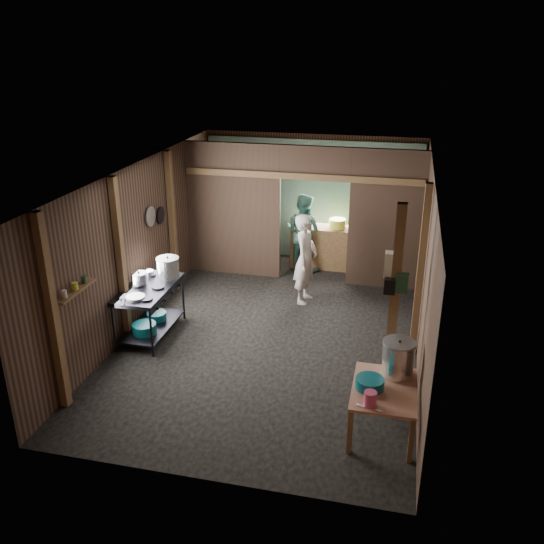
% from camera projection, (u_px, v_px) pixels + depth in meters
% --- Properties ---
extents(floor, '(4.50, 7.00, 0.00)m').
position_uv_depth(floor, '(275.00, 330.00, 9.42)').
color(floor, black).
rests_on(floor, ground).
extents(ceiling, '(4.50, 7.00, 0.00)m').
position_uv_depth(ceiling, '(275.00, 172.00, 8.43)').
color(ceiling, '#262422').
rests_on(ceiling, ground).
extents(wall_back, '(4.50, 0.00, 2.60)m').
position_uv_depth(wall_back, '(312.00, 197.00, 12.07)').
color(wall_back, brown).
rests_on(wall_back, ground).
extents(wall_front, '(4.50, 0.00, 2.60)m').
position_uv_depth(wall_front, '(197.00, 376.00, 5.77)').
color(wall_front, brown).
rests_on(wall_front, ground).
extents(wall_left, '(0.00, 7.00, 2.60)m').
position_uv_depth(wall_left, '(140.00, 244.00, 9.40)').
color(wall_left, brown).
rests_on(wall_left, ground).
extents(wall_right, '(0.00, 7.00, 2.60)m').
position_uv_depth(wall_right, '(425.00, 268.00, 8.45)').
color(wall_right, brown).
rests_on(wall_right, ground).
extents(partition_left, '(1.85, 0.10, 2.60)m').
position_uv_depth(partition_left, '(233.00, 210.00, 11.18)').
color(partition_left, '#4C3626').
rests_on(partition_left, floor).
extents(partition_right, '(1.35, 0.10, 2.60)m').
position_uv_depth(partition_right, '(386.00, 221.00, 10.57)').
color(partition_right, '#4C3626').
rests_on(partition_right, floor).
extents(partition_header, '(1.30, 0.10, 0.60)m').
position_uv_depth(partition_header, '(316.00, 163.00, 10.47)').
color(partition_header, '#4C3626').
rests_on(partition_header, wall_back).
extents(turquoise_panel, '(4.40, 0.06, 2.50)m').
position_uv_depth(turquoise_panel, '(312.00, 200.00, 12.04)').
color(turquoise_panel, '#699A96').
rests_on(turquoise_panel, wall_back).
extents(back_counter, '(1.20, 0.50, 0.85)m').
position_uv_depth(back_counter, '(321.00, 247.00, 11.85)').
color(back_counter, olive).
rests_on(back_counter, floor).
extents(wall_clock, '(0.20, 0.03, 0.20)m').
position_uv_depth(wall_clock, '(325.00, 170.00, 11.70)').
color(wall_clock, silver).
rests_on(wall_clock, wall_back).
extents(post_left_a, '(0.10, 0.12, 2.60)m').
position_uv_depth(post_left_a, '(53.00, 315.00, 7.04)').
color(post_left_a, olive).
rests_on(post_left_a, floor).
extents(post_left_b, '(0.10, 0.12, 2.60)m').
position_uv_depth(post_left_b, '(121.00, 262.00, 8.66)').
color(post_left_b, olive).
rests_on(post_left_b, floor).
extents(post_left_c, '(0.10, 0.12, 2.60)m').
position_uv_depth(post_left_c, '(172.00, 223.00, 10.46)').
color(post_left_c, olive).
rests_on(post_left_c, floor).
extents(post_right, '(0.10, 0.12, 2.60)m').
position_uv_depth(post_right, '(420.00, 272.00, 8.29)').
color(post_right, olive).
rests_on(post_right, floor).
extents(post_free, '(0.12, 0.12, 2.60)m').
position_uv_depth(post_free, '(394.00, 302.00, 7.37)').
color(post_free, olive).
rests_on(post_free, floor).
extents(cross_beam, '(4.40, 0.12, 0.12)m').
position_uv_depth(cross_beam, '(301.00, 176.00, 10.57)').
color(cross_beam, olive).
rests_on(cross_beam, wall_left).
extents(pan_lid_big, '(0.03, 0.34, 0.34)m').
position_uv_depth(pan_lid_big, '(151.00, 216.00, 9.61)').
color(pan_lid_big, '#949497').
rests_on(pan_lid_big, wall_left).
extents(pan_lid_small, '(0.03, 0.30, 0.30)m').
position_uv_depth(pan_lid_small, '(161.00, 215.00, 10.01)').
color(pan_lid_small, black).
rests_on(pan_lid_small, wall_left).
extents(wall_shelf, '(0.14, 0.80, 0.03)m').
position_uv_depth(wall_shelf, '(76.00, 291.00, 7.45)').
color(wall_shelf, olive).
rests_on(wall_shelf, wall_left).
extents(jar_white, '(0.07, 0.07, 0.10)m').
position_uv_depth(jar_white, '(64.00, 294.00, 7.20)').
color(jar_white, silver).
rests_on(jar_white, wall_shelf).
extents(jar_yellow, '(0.08, 0.08, 0.10)m').
position_uv_depth(jar_yellow, '(75.00, 286.00, 7.42)').
color(jar_yellow, '#D7DD3F').
rests_on(jar_yellow, wall_shelf).
extents(jar_green, '(0.06, 0.06, 0.10)m').
position_uv_depth(jar_green, '(84.00, 280.00, 7.62)').
color(jar_green, '#1F462A').
rests_on(jar_green, wall_shelf).
extents(bag_white, '(0.22, 0.15, 0.32)m').
position_uv_depth(bag_white, '(393.00, 265.00, 7.26)').
color(bag_white, silver).
rests_on(bag_white, post_free).
extents(bag_green, '(0.16, 0.12, 0.24)m').
position_uv_depth(bag_green, '(402.00, 283.00, 7.18)').
color(bag_green, '#1F462A').
rests_on(bag_green, post_free).
extents(bag_black, '(0.14, 0.10, 0.20)m').
position_uv_depth(bag_black, '(390.00, 286.00, 7.21)').
color(bag_black, black).
rests_on(bag_black, post_free).
extents(gas_range, '(0.72, 1.40, 0.83)m').
position_uv_depth(gas_range, '(150.00, 311.00, 9.13)').
color(gas_range, black).
rests_on(gas_range, floor).
extents(prep_table, '(0.75, 1.03, 0.61)m').
position_uv_depth(prep_table, '(383.00, 410.00, 6.92)').
color(prep_table, '#B2735A').
rests_on(prep_table, floor).
extents(stove_pot_large, '(0.41, 0.41, 0.36)m').
position_uv_depth(stove_pot_large, '(168.00, 269.00, 9.25)').
color(stove_pot_large, silver).
rests_on(stove_pot_large, gas_range).
extents(stove_pot_med, '(0.30, 0.30, 0.22)m').
position_uv_depth(stove_pot_med, '(139.00, 279.00, 9.03)').
color(stove_pot_med, silver).
rests_on(stove_pot_med, gas_range).
extents(stove_saucepan, '(0.19, 0.19, 0.10)m').
position_uv_depth(stove_saucepan, '(149.00, 273.00, 9.36)').
color(stove_saucepan, silver).
rests_on(stove_saucepan, gas_range).
extents(frying_pan, '(0.44, 0.57, 0.07)m').
position_uv_depth(frying_pan, '(135.00, 297.00, 8.57)').
color(frying_pan, '#949497').
rests_on(frying_pan, gas_range).
extents(blue_tub_front, '(0.37, 0.37, 0.15)m').
position_uv_depth(blue_tub_front, '(144.00, 328.00, 8.97)').
color(blue_tub_front, '#0A5961').
rests_on(blue_tub_front, gas_range).
extents(blue_tub_back, '(0.32, 0.32, 0.13)m').
position_uv_depth(blue_tub_back, '(157.00, 316.00, 9.39)').
color(blue_tub_back, '#0A5961').
rests_on(blue_tub_back, gas_range).
extents(stock_pot, '(0.43, 0.43, 0.47)m').
position_uv_depth(stock_pot, '(398.00, 359.00, 6.99)').
color(stock_pot, silver).
rests_on(stock_pot, prep_table).
extents(wash_basin, '(0.35, 0.35, 0.13)m').
position_uv_depth(wash_basin, '(370.00, 383.00, 6.78)').
color(wash_basin, '#0A5961').
rests_on(wash_basin, prep_table).
extents(pink_bucket, '(0.18, 0.18, 0.18)m').
position_uv_depth(pink_bucket, '(370.00, 399.00, 6.45)').
color(pink_bucket, '#D94B74').
rests_on(pink_bucket, prep_table).
extents(knife, '(0.30, 0.12, 0.01)m').
position_uv_depth(knife, '(369.00, 408.00, 6.42)').
color(knife, silver).
rests_on(knife, prep_table).
extents(yellow_tub, '(0.33, 0.33, 0.18)m').
position_uv_depth(yellow_tub, '(337.00, 223.00, 11.59)').
color(yellow_tub, '#D7DD3F').
rests_on(yellow_tub, back_counter).
extents(red_cup, '(0.12, 0.12, 0.14)m').
position_uv_depth(red_cup, '(305.00, 222.00, 11.73)').
color(red_cup, maroon).
rests_on(red_cup, back_counter).
extents(cook, '(0.45, 0.63, 1.62)m').
position_uv_depth(cook, '(306.00, 259.00, 10.14)').
color(cook, silver).
rests_on(cook, floor).
extents(worker_back, '(0.93, 0.84, 1.57)m').
position_uv_depth(worker_back, '(303.00, 232.00, 11.58)').
color(worker_back, '#4D927F').
rests_on(worker_back, floor).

